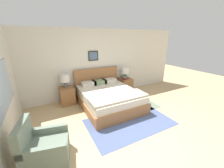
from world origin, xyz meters
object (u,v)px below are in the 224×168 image
at_px(nightstand_near_window, 67,96).
at_px(table_lamp_by_door, 125,71).
at_px(nightstand_by_door, 125,85).
at_px(bed, 109,97).
at_px(armchair, 44,148).
at_px(table_lamp_near_window, 65,79).

relative_size(nightstand_near_window, table_lamp_by_door, 1.30).
bearing_deg(nightstand_near_window, nightstand_by_door, 0.00).
height_order(bed, nightstand_by_door, bed).
bearing_deg(table_lamp_by_door, armchair, -144.71).
bearing_deg(table_lamp_near_window, nightstand_near_window, -67.76).
bearing_deg(bed, table_lamp_by_door, 35.23).
xyz_separation_m(table_lamp_near_window, table_lamp_by_door, (2.46, 0.00, 0.00)).
height_order(nightstand_by_door, table_lamp_near_window, table_lamp_near_window).
height_order(nightstand_near_window, table_lamp_by_door, table_lamp_by_door).
relative_size(table_lamp_near_window, table_lamp_by_door, 1.00).
bearing_deg(nightstand_near_window, table_lamp_by_door, 0.70).
distance_m(nightstand_near_window, nightstand_by_door, 2.47).
bearing_deg(armchair, table_lamp_by_door, 137.05).
height_order(armchair, nightstand_near_window, armchair).
relative_size(nightstand_near_window, table_lamp_near_window, 1.30).
bearing_deg(armchair, table_lamp_near_window, 171.94).
distance_m(bed, nightstand_by_door, 1.49).
xyz_separation_m(bed, table_lamp_near_window, (-1.25, 0.86, 0.62)).
distance_m(nightstand_near_window, table_lamp_by_door, 2.53).
bearing_deg(armchair, nightstand_by_door, 136.54).
relative_size(armchair, table_lamp_by_door, 1.93).
bearing_deg(bed, armchair, -144.67).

